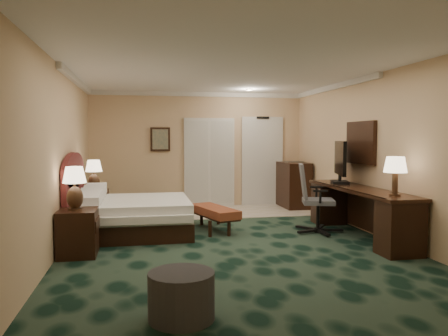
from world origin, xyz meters
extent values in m
cube|color=black|center=(0.00, 0.00, 0.00)|extent=(5.00, 7.50, 0.00)
cube|color=white|center=(0.00, 0.00, 2.70)|extent=(5.00, 7.50, 0.00)
cube|color=#D8B785|center=(0.00, 3.75, 1.35)|extent=(5.00, 0.00, 2.70)
cube|color=#D8B785|center=(0.00, -3.75, 1.35)|extent=(5.00, 0.00, 2.70)
cube|color=#D8B785|center=(-2.50, 0.00, 1.35)|extent=(0.00, 7.50, 2.70)
cube|color=#D8B785|center=(2.50, 0.00, 1.35)|extent=(0.00, 7.50, 2.70)
cube|color=beige|center=(0.90, 2.90, 0.01)|extent=(3.20, 1.70, 0.01)
cube|color=silver|center=(1.55, 3.72, 1.05)|extent=(1.02, 0.06, 2.18)
cube|color=#B8B7B0|center=(0.25, 3.71, 1.05)|extent=(1.20, 0.06, 2.10)
cube|color=#50625A|center=(-0.90, 3.71, 1.60)|extent=(0.45, 0.06, 0.55)
cube|color=white|center=(2.46, 0.60, 1.55)|extent=(0.05, 0.95, 0.75)
cube|color=white|center=(-1.47, 1.03, 0.29)|extent=(1.86, 1.72, 0.59)
cube|color=black|center=(-2.22, -0.24, 0.32)|extent=(0.51, 0.59, 0.64)
cube|color=black|center=(-2.23, 2.10, 0.32)|extent=(0.51, 0.58, 0.63)
cube|color=brown|center=(-0.08, 1.05, 0.21)|extent=(0.77, 1.28, 0.41)
cylinder|color=#313133|center=(-1.01, -2.65, 0.22)|extent=(0.74, 0.74, 0.43)
cube|color=black|center=(2.18, 0.09, 0.41)|extent=(0.61, 2.83, 0.82)
cube|color=black|center=(2.15, 0.75, 1.20)|extent=(0.36, 0.96, 0.76)
cube|color=black|center=(2.17, 3.20, 0.53)|extent=(0.56, 1.00, 1.06)
camera|label=1|loc=(-1.35, -6.49, 1.64)|focal=35.00mm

